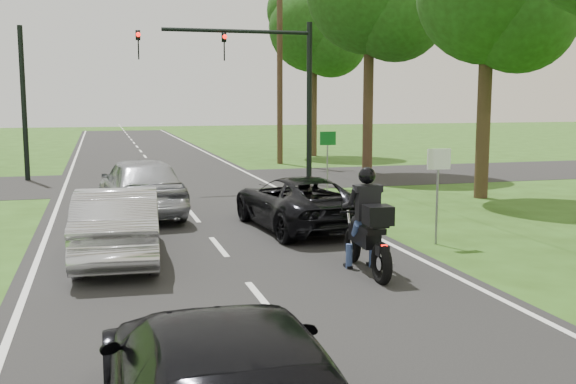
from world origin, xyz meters
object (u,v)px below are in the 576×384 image
(traffic_signal, at_px, (261,73))
(silver_suv, at_px, (141,186))
(sign_green, at_px, (328,147))
(motorcycle_rider, at_px, (368,231))
(silver_sedan, at_px, (118,224))
(sign_white, at_px, (438,173))
(utility_pole_far, at_px, (280,60))
(dark_suv, at_px, (298,202))

(traffic_signal, bearing_deg, silver_suv, -130.64)
(sign_green, bearing_deg, motorcycle_rider, -104.84)
(silver_sedan, xyz_separation_m, traffic_signal, (5.47, 10.64, 3.39))
(sign_white, bearing_deg, utility_pole_far, 85.49)
(dark_suv, distance_m, sign_green, 6.07)
(silver_sedan, bearing_deg, sign_white, -179.80)
(dark_suv, xyz_separation_m, sign_green, (2.63, 5.39, 0.93))
(silver_sedan, xyz_separation_m, sign_green, (7.03, 7.62, 0.86))
(dark_suv, xyz_separation_m, silver_suv, (-3.64, 2.93, 0.18))
(motorcycle_rider, bearing_deg, silver_suv, 118.77)
(sign_white, bearing_deg, dark_suv, 133.03)
(traffic_signal, xyz_separation_m, sign_green, (1.56, -3.02, -2.54))
(motorcycle_rider, bearing_deg, utility_pole_far, 82.01)
(utility_pole_far, bearing_deg, motorcycle_rider, -100.62)
(silver_suv, distance_m, sign_green, 6.78)
(sign_white, bearing_deg, traffic_signal, 97.05)
(utility_pole_far, relative_size, sign_white, 4.71)
(dark_suv, bearing_deg, silver_sedan, 21.50)
(motorcycle_rider, height_order, sign_green, sign_green)
(silver_suv, bearing_deg, silver_sedan, 76.08)
(traffic_signal, height_order, sign_white, traffic_signal)
(dark_suv, distance_m, silver_suv, 4.67)
(silver_sedan, height_order, utility_pole_far, utility_pole_far)
(silver_suv, bearing_deg, motorcycle_rider, 110.59)
(dark_suv, xyz_separation_m, sign_white, (2.43, -2.61, 0.93))
(silver_sedan, bearing_deg, utility_pole_far, -110.68)
(silver_sedan, bearing_deg, traffic_signal, -113.80)
(sign_white, distance_m, sign_green, 8.00)
(traffic_signal, bearing_deg, sign_white, -82.95)
(silver_sedan, relative_size, silver_suv, 0.91)
(dark_suv, height_order, traffic_signal, traffic_signal)
(dark_suv, xyz_separation_m, silver_sedan, (-4.39, -2.23, 0.08))
(motorcycle_rider, distance_m, dark_suv, 4.51)
(motorcycle_rider, height_order, dark_suv, motorcycle_rider)
(motorcycle_rider, xyz_separation_m, dark_suv, (-0.01, 4.50, -0.12))
(sign_white, bearing_deg, silver_sedan, 176.80)
(utility_pole_far, distance_m, sign_white, 19.39)
(motorcycle_rider, xyz_separation_m, sign_white, (2.42, 1.90, 0.81))
(motorcycle_rider, distance_m, sign_white, 3.18)
(silver_sedan, bearing_deg, dark_suv, -149.75)
(dark_suv, bearing_deg, traffic_signal, -102.61)
(motorcycle_rider, xyz_separation_m, sign_green, (2.62, 9.90, 0.81))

